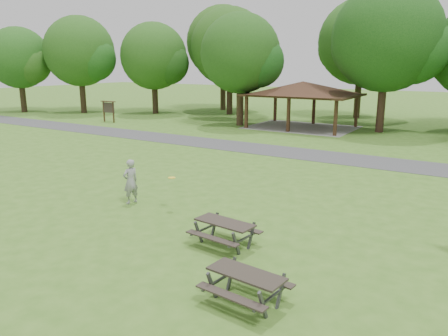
% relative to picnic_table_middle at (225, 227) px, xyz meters
% --- Properties ---
extents(ground, '(160.00, 160.00, 0.00)m').
position_rel_picnic_table_middle_xyz_m(ground, '(-3.31, -0.36, -0.57)').
color(ground, '#417120').
rests_on(ground, ground).
extents(asphalt_path, '(120.00, 3.20, 0.02)m').
position_rel_picnic_table_middle_xyz_m(asphalt_path, '(-3.31, 13.64, -0.56)').
color(asphalt_path, '#424345').
rests_on(asphalt_path, ground).
extents(pavilion, '(8.60, 7.01, 3.76)m').
position_rel_picnic_table_middle_xyz_m(pavilion, '(-7.31, 23.64, 2.50)').
color(pavilion, '#3C2515').
rests_on(pavilion, ground).
extents(notice_board, '(1.60, 0.30, 1.88)m').
position_rel_picnic_table_middle_xyz_m(notice_board, '(-23.31, 17.64, 0.74)').
color(notice_board, '#362213').
rests_on(notice_board, ground).
extents(tree_row_a, '(7.56, 7.20, 9.97)m').
position_rel_picnic_table_middle_xyz_m(tree_row_a, '(-31.22, 21.67, 5.59)').
color(tree_row_a, black).
rests_on(tree_row_a, ground).
extents(tree_row_b, '(7.14, 6.80, 9.28)m').
position_rel_picnic_table_middle_xyz_m(tree_row_b, '(-24.22, 25.17, 5.10)').
color(tree_row_b, black).
rests_on(tree_row_b, ground).
extents(tree_row_c, '(8.19, 7.80, 10.67)m').
position_rel_picnic_table_middle_xyz_m(tree_row_c, '(-17.21, 28.67, 5.97)').
color(tree_row_c, black).
rests_on(tree_row_c, ground).
extents(tree_row_d, '(6.93, 6.60, 9.27)m').
position_rel_picnic_table_middle_xyz_m(tree_row_d, '(-12.22, 22.17, 5.20)').
color(tree_row_d, '#322316').
rests_on(tree_row_d, ground).
extents(tree_row_e, '(8.40, 8.00, 11.02)m').
position_rel_picnic_table_middle_xyz_m(tree_row_e, '(-1.21, 24.67, 6.21)').
color(tree_row_e, '#321F16').
rests_on(tree_row_e, ground).
extents(tree_deep_a, '(8.40, 8.00, 11.38)m').
position_rel_picnic_table_middle_xyz_m(tree_deep_a, '(-20.21, 32.17, 6.56)').
color(tree_deep_a, '#312115').
rests_on(tree_deep_a, ground).
extents(tree_deep_b, '(8.40, 8.00, 11.13)m').
position_rel_picnic_table_middle_xyz_m(tree_deep_b, '(-5.21, 32.67, 6.32)').
color(tree_deep_b, black).
rests_on(tree_deep_b, ground).
extents(tree_flank_left, '(6.72, 6.40, 8.93)m').
position_rel_picnic_table_middle_xyz_m(tree_flank_left, '(-37.23, 18.67, 4.96)').
color(tree_flank_left, black).
rests_on(tree_flank_left, ground).
extents(picnic_table_middle, '(1.91, 1.59, 0.77)m').
position_rel_picnic_table_middle_xyz_m(picnic_table_middle, '(0.00, 0.00, 0.00)').
color(picnic_table_middle, '#2C251F').
rests_on(picnic_table_middle, ground).
extents(picnic_table_far, '(1.87, 1.55, 0.76)m').
position_rel_picnic_table_middle_xyz_m(picnic_table_far, '(2.05, -2.40, -0.01)').
color(picnic_table_far, '#2A241E').
rests_on(picnic_table_far, ground).
extents(frisbee_in_flight, '(0.35, 0.35, 0.02)m').
position_rel_picnic_table_middle_xyz_m(frisbee_in_flight, '(-3.31, 1.72, 0.64)').
color(frisbee_in_flight, yellow).
rests_on(frisbee_in_flight, ground).
extents(frisbee_thrower, '(0.54, 0.70, 1.71)m').
position_rel_picnic_table_middle_xyz_m(frisbee_thrower, '(-5.11, 1.48, 0.29)').
color(frisbee_thrower, gray).
rests_on(frisbee_thrower, ground).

